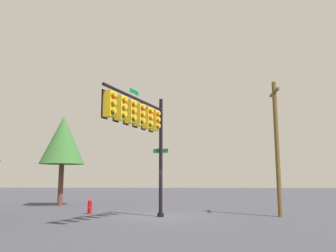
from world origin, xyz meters
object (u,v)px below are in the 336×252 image
at_px(signal_pole_assembly, 140,122).
at_px(fire_hydrant, 90,207).
at_px(tree_mid, 63,140).
at_px(utility_pole, 277,144).

height_order(signal_pole_assembly, fire_hydrant, signal_pole_assembly).
height_order(fire_hydrant, tree_mid, tree_mid).
xyz_separation_m(utility_pole, fire_hydrant, (-1.20, -10.66, -3.49)).
xyz_separation_m(signal_pole_assembly, tree_mid, (-9.84, -7.21, 0.23)).
relative_size(fire_hydrant, tree_mid, 0.12).
xyz_separation_m(fire_hydrant, tree_mid, (-6.10, -3.89, 4.60)).
distance_m(fire_hydrant, tree_mid, 8.57).
relative_size(utility_pole, tree_mid, 1.08).
distance_m(signal_pole_assembly, fire_hydrant, 6.65).
xyz_separation_m(utility_pole, tree_mid, (-7.30, -14.54, 1.11)).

